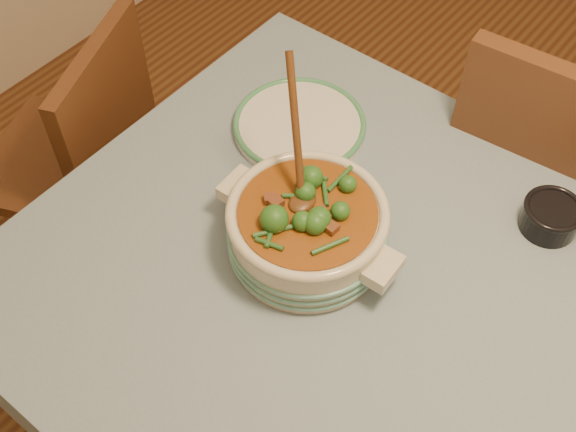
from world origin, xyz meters
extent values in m
cube|color=brown|center=(0.00, 0.00, 0.72)|extent=(1.60, 1.00, 0.05)
cube|color=gray|center=(0.00, 0.00, 0.75)|extent=(1.68, 1.08, 0.01)
cylinder|color=brown|center=(-0.73, -0.43, 0.35)|extent=(0.07, 0.07, 0.70)
cylinder|color=brown|center=(-0.73, 0.43, 0.35)|extent=(0.07, 0.07, 0.70)
cylinder|color=beige|center=(-0.34, 0.01, 0.81)|extent=(0.30, 0.30, 0.11)
torus|color=beige|center=(-0.34, 0.01, 0.87)|extent=(0.29, 0.29, 0.02)
cube|color=beige|center=(-0.18, 0.01, 0.83)|extent=(0.05, 0.08, 0.03)
cube|color=beige|center=(-0.50, 0.00, 0.83)|extent=(0.05, 0.08, 0.03)
cylinder|color=brown|center=(-0.34, 0.01, 0.86)|extent=(0.25, 0.25, 0.02)
cylinder|color=silver|center=(-0.55, 0.25, 0.77)|extent=(0.35, 0.35, 0.02)
torus|color=#408E5E|center=(-0.55, 0.25, 0.77)|extent=(0.29, 0.29, 0.01)
cylinder|color=black|center=(-0.01, 0.34, 0.78)|extent=(0.12, 0.12, 0.06)
torus|color=black|center=(-0.01, 0.34, 0.81)|extent=(0.11, 0.11, 0.01)
cylinder|color=black|center=(-0.01, 0.34, 0.80)|extent=(0.09, 0.09, 0.01)
cube|color=#59301B|center=(-0.09, 0.71, 0.49)|extent=(0.50, 0.50, 0.04)
cube|color=#59301B|center=(-0.07, 0.50, 0.74)|extent=(0.46, 0.08, 0.49)
cylinder|color=#59301B|center=(-0.30, 0.89, 0.25)|extent=(0.04, 0.04, 0.49)
cylinder|color=#59301B|center=(0.12, 0.53, 0.25)|extent=(0.04, 0.04, 0.49)
cylinder|color=#59301B|center=(-0.27, 0.50, 0.25)|extent=(0.04, 0.04, 0.49)
cube|color=#59301B|center=(-1.17, 0.01, 0.42)|extent=(0.52, 0.52, 0.04)
cube|color=#59301B|center=(-1.00, 0.08, 0.64)|extent=(0.19, 0.38, 0.42)
cylinder|color=#59301B|center=(-1.39, 0.10, 0.21)|extent=(0.04, 0.04, 0.42)
cylinder|color=#59301B|center=(-1.07, 0.23, 0.21)|extent=(0.04, 0.04, 0.42)
cylinder|color=#59301B|center=(-0.95, -0.08, 0.21)|extent=(0.04, 0.04, 0.42)
camera|label=1|loc=(0.12, -0.63, 1.87)|focal=45.00mm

